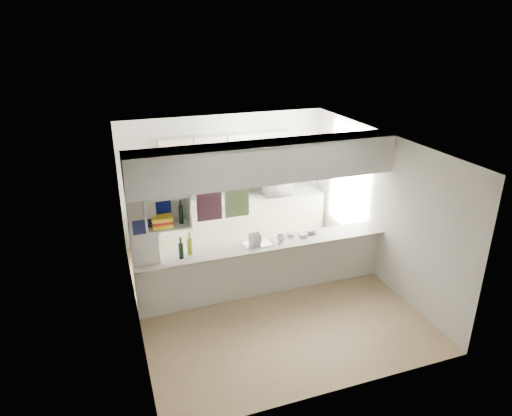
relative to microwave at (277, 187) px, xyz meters
name	(u,v)px	position (x,y,z in m)	size (l,w,h in m)	color
floor	(265,292)	(-1.04, -2.07, -1.08)	(4.80, 4.80, 0.00)	#A1895D
ceiling	(266,143)	(-1.04, -2.07, 1.52)	(4.80, 4.80, 0.00)	white
wall_back	(225,178)	(-1.04, 0.33, 0.22)	(4.20, 4.20, 0.00)	silver
wall_left	(130,242)	(-3.14, -2.07, 0.22)	(4.80, 4.80, 0.00)	silver
wall_right	(378,206)	(1.06, -2.07, 0.22)	(4.80, 4.80, 0.00)	silver
servery_partition	(255,203)	(-1.21, -2.07, 0.58)	(4.20, 0.50, 2.60)	silver
cubby_shelf	(165,213)	(-2.61, -2.13, 0.63)	(0.65, 0.35, 0.50)	white
kitchen_run	(236,202)	(-0.88, 0.07, -0.25)	(3.60, 0.63, 2.24)	beige
microwave	(277,187)	(0.00, 0.00, 0.00)	(0.57, 0.39, 0.32)	white
bowl	(276,179)	(-0.03, -0.02, 0.19)	(0.25, 0.25, 0.06)	navy
dish_rack	(257,239)	(-1.17, -2.04, -0.07)	(0.46, 0.37, 0.23)	silver
cup	(281,238)	(-0.78, -2.09, -0.09)	(0.14, 0.14, 0.11)	white
wine_bottles	(186,248)	(-2.34, -2.07, -0.02)	(0.23, 0.16, 0.37)	black
plastic_tubs	(300,234)	(-0.38, -1.98, -0.13)	(0.52, 0.21, 0.07)	silver
utensil_jar	(231,195)	(-0.99, 0.08, -0.08)	(0.11, 0.11, 0.15)	black
knife_block	(206,196)	(-1.50, 0.11, -0.05)	(0.11, 0.09, 0.21)	#4D331A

